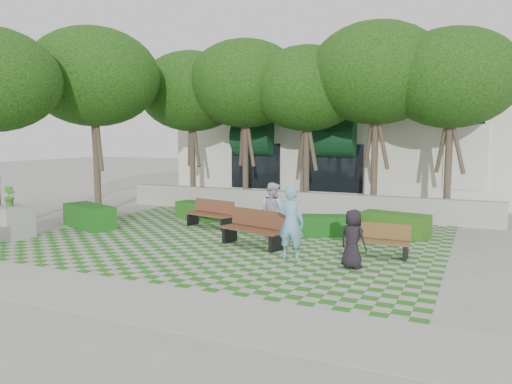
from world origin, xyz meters
The scene contains 18 objects.
ground centered at (0.00, 0.00, 0.00)m, with size 90.00×90.00×0.00m, color gray.
lawn centered at (0.00, 1.00, 0.01)m, with size 12.00×12.00×0.00m, color #2B721E.
sidewalk_south centered at (0.00, -4.70, 0.01)m, with size 16.00×2.00×0.01m, color #9E9B93.
sidewalk_west centered at (-7.20, 1.00, 0.01)m, with size 2.00×12.00×0.01m, color #9E9B93.
retaining_wall centered at (0.00, 6.20, 0.45)m, with size 15.00×0.36×0.90m, color #9E9B93.
bench_east centered at (4.31, 0.68, 0.41)m, with size 1.61×0.54×0.84m.
bench_mid centered at (0.92, 0.43, 0.49)m, with size 2.03×1.14×1.02m.
bench_west centered at (-1.64, 2.48, 0.44)m, with size 1.83×0.97×0.92m.
hedge_east centered at (4.28, 3.49, 0.36)m, with size 2.05×0.82×0.72m, color #245316.
hedge_midright centered at (2.42, 2.71, 0.32)m, with size 1.80×0.72×0.63m, color #144C15.
hedge_midleft centered at (-2.86, 3.70, 0.31)m, with size 1.79×0.72×0.63m, color #1C5416.
hedge_west centered at (-5.32, 0.71, 0.38)m, with size 2.18×0.87×0.76m, color #165115.
planter_back centered at (-6.17, -1.64, 0.54)m, with size 1.04×1.04×1.61m.
person_blue centered at (2.38, -0.50, 0.93)m, with size 0.68×0.45×1.87m, color #6DA2C7.
person_dark centered at (4.00, -0.73, 0.70)m, with size 0.68×0.44×1.39m, color black.
person_white centered at (1.11, 1.33, 0.86)m, with size 0.84×0.65×1.73m, color silver.
tree_row centered at (-1.86, 5.95, 5.18)m, with size 17.70×13.40×7.41m.
building centered at (0.93, 14.08, 2.52)m, with size 18.00×8.92×5.15m.
Camera 1 is at (6.70, -12.03, 3.09)m, focal length 35.00 mm.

